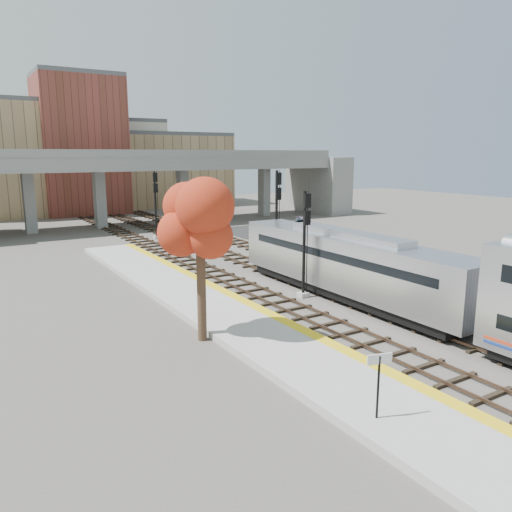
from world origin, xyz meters
TOP-DOWN VIEW (x-y plane):
  - ground at (0.00, 0.00)m, footprint 160.00×160.00m
  - platform at (-7.25, 0.00)m, footprint 4.50×60.00m
  - yellow_strip at (-5.35, 0.00)m, footprint 0.70×60.00m
  - tracks at (0.93, 12.50)m, footprint 10.70×95.00m
  - overpass at (4.92, 45.00)m, footprint 54.00×12.00m
  - buildings_far at (1.26, 66.57)m, footprint 43.00×21.00m
  - parking_lot at (14.00, 28.00)m, footprint 14.00×18.00m
  - locomotive at (1.00, 5.58)m, footprint 3.02×19.05m
  - signal_mast_near at (-1.10, 7.22)m, footprint 0.60×0.64m
  - signal_mast_mid at (3.00, 16.42)m, footprint 0.60×0.64m
  - signal_mast_far at (-1.10, 33.45)m, footprint 0.60×0.64m
  - station_sign at (-8.39, -6.49)m, footprint 0.88×0.29m
  - tree at (-9.87, 3.85)m, footprint 3.60×3.60m
  - car_a at (11.85, 23.36)m, footprint 2.05×3.60m
  - car_b at (15.54, 28.94)m, footprint 1.73×4.05m
  - car_c at (17.24, 31.34)m, footprint 3.16×4.64m

SIDE VIEW (x-z plane):
  - ground at x=0.00m, z-range 0.00..0.00m
  - parking_lot at x=14.00m, z-range 0.00..0.04m
  - tracks at x=0.93m, z-range -0.05..0.20m
  - platform at x=-7.25m, z-range 0.00..0.35m
  - yellow_strip at x=-5.35m, z-range 0.35..0.36m
  - car_a at x=11.85m, z-range 0.04..1.20m
  - car_c at x=17.24m, z-range 0.04..1.29m
  - car_b at x=15.54m, z-range 0.04..1.34m
  - station_sign at x=-8.39m, z-range 0.84..3.12m
  - locomotive at x=1.00m, z-range 0.23..4.33m
  - signal_mast_near at x=-1.10m, z-range -0.08..6.70m
  - signal_mast_far at x=-1.10m, z-range 0.00..7.21m
  - signal_mast_mid at x=3.00m, z-range 0.09..7.80m
  - overpass at x=4.92m, z-range 1.06..10.56m
  - tree at x=-9.87m, z-range 1.90..9.77m
  - buildings_far at x=1.26m, z-range -2.42..18.18m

